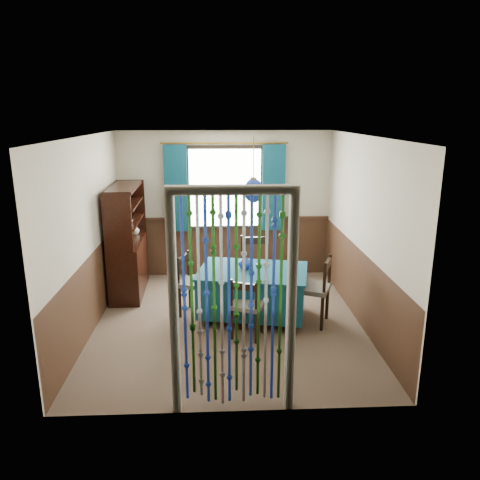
{
  "coord_description": "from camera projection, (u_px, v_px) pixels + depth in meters",
  "views": [
    {
      "loc": [
        -0.13,
        -5.91,
        2.78
      ],
      "look_at": [
        0.17,
        0.21,
        1.11
      ],
      "focal_mm": 35.0,
      "sensor_mm": 36.0,
      "label": 1
    }
  ],
  "objects": [
    {
      "name": "chair_far",
      "position": [
        257.0,
        267.0,
        7.12
      ],
      "size": [
        0.53,
        0.51,
        0.97
      ],
      "rotation": [
        0.0,
        0.0,
        3.25
      ],
      "color": "black",
      "rests_on": "floor"
    },
    {
      "name": "bowl_shelf",
      "position": [
        127.0,
        222.0,
        7.03
      ],
      "size": [
        0.24,
        0.24,
        0.05
      ],
      "primitive_type": "imported",
      "rotation": [
        0.0,
        0.0,
        0.18
      ],
      "color": "beige",
      "rests_on": "sideboard"
    },
    {
      "name": "pendant_lamp",
      "position": [
        253.0,
        190.0,
        6.1
      ],
      "size": [
        0.25,
        0.25,
        0.86
      ],
      "color": "olive",
      "rests_on": "ceiling"
    },
    {
      "name": "window",
      "position": [
        225.0,
        188.0,
        7.9
      ],
      "size": [
        1.32,
        0.12,
        1.42
      ],
      "primitive_type": "cube",
      "color": "black",
      "rests_on": "wall_back"
    },
    {
      "name": "sideboard",
      "position": [
        128.0,
        256.0,
        7.36
      ],
      "size": [
        0.5,
        1.33,
        1.71
      ],
      "rotation": [
        0.0,
        0.0,
        0.04
      ],
      "color": "black",
      "rests_on": "floor"
    },
    {
      "name": "wainscot_right",
      "position": [
        359.0,
        285.0,
        6.38
      ],
      "size": [
        0.0,
        4.0,
        4.0
      ],
      "primitive_type": "plane",
      "rotation": [
        1.57,
        0.0,
        -1.57
      ],
      "color": "#402718",
      "rests_on": "ground"
    },
    {
      "name": "doorway",
      "position": [
        233.0,
        308.0,
        4.29
      ],
      "size": [
        1.16,
        0.12,
        2.18
      ],
      "primitive_type": null,
      "color": "silver",
      "rests_on": "ground"
    },
    {
      "name": "wainscot_front",
      "position": [
        233.0,
        364.0,
        4.39
      ],
      "size": [
        3.6,
        0.0,
        3.6
      ],
      "primitive_type": "plane",
      "rotation": [
        -1.57,
        0.0,
        0.0
      ],
      "color": "#402718",
      "rests_on": "ground"
    },
    {
      "name": "chair_left",
      "position": [
        193.0,
        283.0,
        6.59
      ],
      "size": [
        0.54,
        0.55,
        0.88
      ],
      "rotation": [
        0.0,
        0.0,
        -1.92
      ],
      "color": "black",
      "rests_on": "floor"
    },
    {
      "name": "chair_right",
      "position": [
        314.0,
        289.0,
        6.28
      ],
      "size": [
        0.59,
        0.6,
        0.94
      ],
      "rotation": [
        0.0,
        0.0,
        1.17
      ],
      "color": "black",
      "rests_on": "floor"
    },
    {
      "name": "wall_front",
      "position": [
        233.0,
        290.0,
        4.18
      ],
      "size": [
        3.6,
        0.0,
        3.6
      ],
      "primitive_type": "plane",
      "rotation": [
        -1.57,
        0.0,
        0.0
      ],
      "color": "beige",
      "rests_on": "ground"
    },
    {
      "name": "wall_left",
      "position": [
        88.0,
        236.0,
        6.02
      ],
      "size": [
        0.0,
        4.0,
        4.0
      ],
      "primitive_type": "plane",
      "rotation": [
        1.57,
        0.0,
        1.57
      ],
      "color": "beige",
      "rests_on": "ground"
    },
    {
      "name": "dining_table",
      "position": [
        253.0,
        290.0,
        6.46
      ],
      "size": [
        1.64,
        1.29,
        0.7
      ],
      "rotation": [
        0.0,
        0.0,
        -0.2
      ],
      "color": "#0F3F52",
      "rests_on": "floor"
    },
    {
      "name": "ceiling",
      "position": [
        227.0,
        136.0,
        5.78
      ],
      "size": [
        4.0,
        4.0,
        0.0
      ],
      "primitive_type": "plane",
      "rotation": [
        3.14,
        0.0,
        0.0
      ],
      "color": "silver",
      "rests_on": "ground"
    },
    {
      "name": "wall_right",
      "position": [
        364.0,
        232.0,
        6.19
      ],
      "size": [
        0.0,
        4.0,
        4.0
      ],
      "primitive_type": "plane",
      "rotation": [
        1.57,
        0.0,
        -1.57
      ],
      "color": "beige",
      "rests_on": "ground"
    },
    {
      "name": "wall_back",
      "position": [
        225.0,
        205.0,
        8.03
      ],
      "size": [
        3.6,
        0.0,
        3.6
      ],
      "primitive_type": "plane",
      "rotation": [
        1.57,
        0.0,
        0.0
      ],
      "color": "beige",
      "rests_on": "ground"
    },
    {
      "name": "wainscot_back",
      "position": [
        225.0,
        247.0,
        8.21
      ],
      "size": [
        3.6,
        0.0,
        3.6
      ],
      "primitive_type": "plane",
      "rotation": [
        1.57,
        0.0,
        0.0
      ],
      "color": "#402718",
      "rests_on": "ground"
    },
    {
      "name": "vase_table",
      "position": [
        245.0,
        263.0,
        6.41
      ],
      "size": [
        0.18,
        0.18,
        0.18
      ],
      "primitive_type": "imported",
      "rotation": [
        0.0,
        0.0,
        0.1
      ],
      "color": "navy",
      "rests_on": "dining_table"
    },
    {
      "name": "floor",
      "position": [
        228.0,
        322.0,
        6.43
      ],
      "size": [
        4.0,
        4.0,
        0.0
      ],
      "primitive_type": "plane",
      "color": "brown",
      "rests_on": "ground"
    },
    {
      "name": "chair_near",
      "position": [
        247.0,
        306.0,
        5.88
      ],
      "size": [
        0.52,
        0.51,
        0.81
      ],
      "rotation": [
        0.0,
        0.0,
        -0.4
      ],
      "color": "black",
      "rests_on": "floor"
    },
    {
      "name": "wainscot_left",
      "position": [
        94.0,
        290.0,
        6.22
      ],
      "size": [
        0.0,
        4.0,
        4.0
      ],
      "primitive_type": "plane",
      "rotation": [
        1.57,
        0.0,
        1.57
      ],
      "color": "#402718",
      "rests_on": "ground"
    },
    {
      "name": "vase_sideboard",
      "position": [
        134.0,
        229.0,
        7.62
      ],
      "size": [
        0.2,
        0.2,
        0.19
      ],
      "primitive_type": "imported",
      "rotation": [
        0.0,
        0.0,
        0.1
      ],
      "color": "beige",
      "rests_on": "sideboard"
    }
  ]
}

